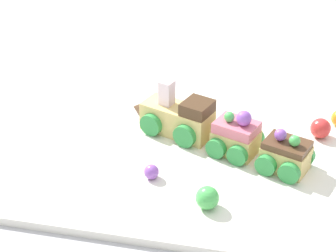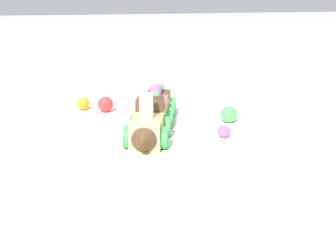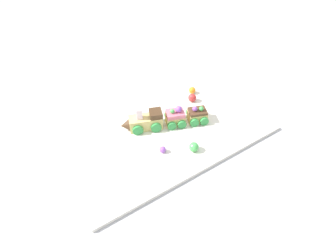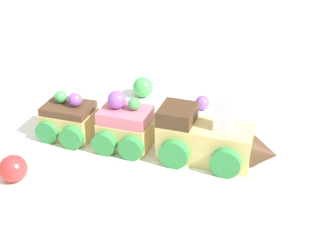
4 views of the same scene
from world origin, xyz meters
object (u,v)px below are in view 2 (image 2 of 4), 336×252
object	(u,v)px
cake_train_locomotive	(148,128)
gumball_red	(106,104)
gumball_green	(229,114)
gumball_purple	(224,131)
cake_car_strawberry	(154,111)
cake_car_chocolate	(158,104)
gumball_orange	(83,103)

from	to	relation	value
cake_train_locomotive	gumball_red	xyz separation A→B (m)	(-0.22, -0.03, -0.01)
gumball_green	gumball_red	size ratio (longest dim) A/B	0.98
gumball_green	gumball_purple	xyz separation A→B (m)	(0.08, -0.05, -0.00)
cake_car_strawberry	cake_car_chocolate	size ratio (longest dim) A/B	1.00
cake_car_strawberry	gumball_purple	distance (m)	0.14
cake_car_chocolate	gumball_red	bearing A→B (deg)	-97.00
cake_car_chocolate	gumball_green	bearing A→B (deg)	69.67
cake_car_strawberry	cake_car_chocolate	world-z (taller)	cake_car_strawberry
gumball_purple	cake_car_chocolate	bearing A→B (deg)	-160.87
cake_car_chocolate	gumball_orange	size ratio (longest dim) A/B	3.22
cake_car_strawberry	gumball_orange	xyz separation A→B (m)	(-0.15, -0.11, -0.01)
cake_car_chocolate	gumball_green	world-z (taller)	cake_car_chocolate
cake_car_strawberry	gumball_red	distance (m)	0.14
gumball_green	gumball_purple	size ratio (longest dim) A/B	1.46
gumball_orange	gumball_red	world-z (taller)	gumball_red
cake_car_strawberry	gumball_purple	xyz separation A→B (m)	(0.10, 0.09, -0.01)
gumball_green	gumball_red	world-z (taller)	same
gumball_green	gumball_purple	distance (m)	0.09
cake_train_locomotive	gumball_purple	world-z (taller)	cake_train_locomotive
gumball_red	cake_train_locomotive	bearing A→B (deg)	7.48
cake_car_strawberry	gumball_purple	world-z (taller)	cake_car_strawberry
gumball_red	cake_car_chocolate	bearing A→B (deg)	62.27
cake_car_strawberry	gumball_orange	world-z (taller)	cake_car_strawberry
cake_train_locomotive	gumball_orange	size ratio (longest dim) A/B	5.51
gumball_purple	gumball_orange	world-z (taller)	gumball_orange
cake_car_chocolate	gumball_purple	xyz separation A→B (m)	(0.18, 0.06, -0.01)
cake_train_locomotive	gumball_red	size ratio (longest dim) A/B	4.69
cake_car_strawberry	gumball_orange	size ratio (longest dim) A/B	3.22
cake_train_locomotive	cake_car_strawberry	size ratio (longest dim) A/B	1.71
gumball_purple	gumball_red	distance (m)	0.27
cake_train_locomotive	gumball_orange	xyz separation A→B (m)	(-0.25, -0.07, -0.01)
cake_train_locomotive	gumball_green	size ratio (longest dim) A/B	4.76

